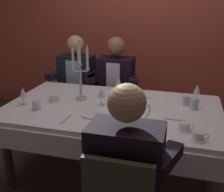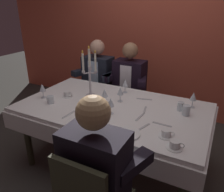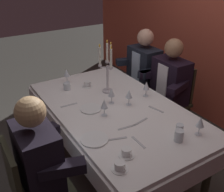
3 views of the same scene
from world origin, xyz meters
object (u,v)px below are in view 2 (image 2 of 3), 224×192
object	(u,v)px
coffee_cup_1	(175,145)
water_tumbler_2	(180,106)
candelabra	(90,75)
wine_glass_2	(120,91)
dinner_plate_0	(127,133)
wine_glass_5	(193,97)
dinner_plate_1	(93,112)
seated_diner_0	(98,74)
wine_glass_1	(105,93)
dining_table	(113,116)
water_tumbler_1	(186,110)
seated_diner_2	(95,168)
water_tumbler_0	(50,100)
coffee_cup_2	(67,94)
coffee_cup_0	(166,134)
wine_glass_4	(111,103)
wine_glass_0	(42,88)
seated_diner_1	(130,79)
wine_glass_3	(125,83)

from	to	relation	value
coffee_cup_1	water_tumbler_2	bearing A→B (deg)	98.28
water_tumbler_2	candelabra	bearing A→B (deg)	-173.96
wine_glass_2	dinner_plate_0	bearing A→B (deg)	-59.86
wine_glass_5	dinner_plate_0	bearing A→B (deg)	-116.72
dinner_plate_1	coffee_cup_1	distance (m)	0.86
seated_diner_0	wine_glass_1	bearing A→B (deg)	-55.66
dining_table	water_tumbler_1	xyz separation A→B (m)	(0.70, 0.14, 0.17)
dining_table	seated_diner_2	xyz separation A→B (m)	(0.32, -0.89, 0.11)
water_tumbler_0	coffee_cup_2	bearing A→B (deg)	78.36
water_tumbler_2	coffee_cup_0	world-z (taller)	water_tumbler_2
dining_table	coffee_cup_2	size ratio (longest dim) A/B	14.70
water_tumbler_1	seated_diner_0	world-z (taller)	seated_diner_0
dinner_plate_1	water_tumbler_2	size ratio (longest dim) A/B	2.34
dinner_plate_1	wine_glass_4	world-z (taller)	wine_glass_4
wine_glass_0	wine_glass_4	bearing A→B (deg)	-0.04
dining_table	water_tumbler_0	xyz separation A→B (m)	(-0.61, -0.24, 0.16)
wine_glass_2	wine_glass_5	xyz separation A→B (m)	(0.71, 0.20, 0.00)
wine_glass_2	seated_diner_1	world-z (taller)	seated_diner_1
wine_glass_4	wine_glass_5	xyz separation A→B (m)	(0.66, 0.50, -0.00)
dinner_plate_1	wine_glass_0	size ratio (longest dim) A/B	1.25
water_tumbler_2	seated_diner_0	bearing A→B (deg)	153.12
candelabra	coffee_cup_2	world-z (taller)	candelabra
coffee_cup_1	seated_diner_1	xyz separation A→B (m)	(-0.92, 1.32, -0.03)
dining_table	wine_glass_4	world-z (taller)	wine_glass_4
coffee_cup_0	seated_diner_1	xyz separation A→B (m)	(-0.83, 1.20, -0.03)
candelabra	wine_glass_2	bearing A→B (deg)	4.85
dining_table	candelabra	bearing A→B (deg)	162.53
wine_glass_4	dinner_plate_1	bearing A→B (deg)	-160.86
wine_glass_3	wine_glass_5	size ratio (longest dim) A/B	1.00
dinner_plate_1	water_tumbler_2	distance (m)	0.85
candelabra	seated_diner_0	bearing A→B (deg)	115.01
dinner_plate_1	coffee_cup_0	distance (m)	0.74
wine_glass_0	coffee_cup_2	distance (m)	0.28
wine_glass_1	water_tumbler_2	size ratio (longest dim) A/B	1.87
seated_diner_2	dining_table	bearing A→B (deg)	110.10
water_tumbler_1	coffee_cup_0	world-z (taller)	water_tumbler_1
dinner_plate_1	coffee_cup_2	world-z (taller)	coffee_cup_2
water_tumbler_0	seated_diner_1	bearing A→B (deg)	69.57
coffee_cup_2	wine_glass_0	bearing A→B (deg)	-145.40
water_tumbler_0	seated_diner_2	size ratio (longest dim) A/B	0.06
water_tumbler_0	coffee_cup_1	bearing A→B (deg)	-8.16
coffee_cup_0	coffee_cup_2	size ratio (longest dim) A/B	1.00
dinner_plate_0	wine_glass_0	distance (m)	1.16
dinner_plate_1	water_tumbler_2	bearing A→B (deg)	30.46
coffee_cup_0	seated_diner_2	world-z (taller)	seated_diner_2
water_tumbler_2	coffee_cup_2	size ratio (longest dim) A/B	0.66
dining_table	wine_glass_3	xyz separation A→B (m)	(-0.04, 0.39, 0.24)
wine_glass_3	water_tumbler_1	distance (m)	0.79
candelabra	wine_glass_4	distance (m)	0.50
wine_glass_4	water_tumbler_2	xyz separation A→B (m)	(0.57, 0.38, -0.07)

